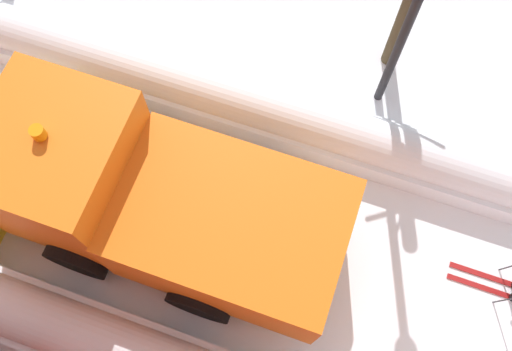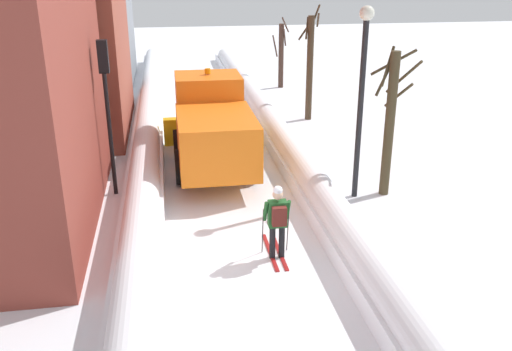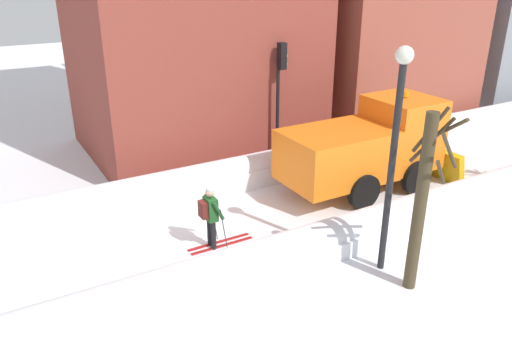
{
  "view_description": "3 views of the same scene",
  "coord_description": "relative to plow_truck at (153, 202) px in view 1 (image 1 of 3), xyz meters",
  "views": [
    {
      "loc": [
        -2.3,
        3.67,
        9.64
      ],
      "look_at": [
        0.66,
        4.7,
        1.64
      ],
      "focal_mm": 38.57,
      "sensor_mm": 36.0,
      "label": 1
    },
    {
      "loc": [
        -1.62,
        -11.12,
        6.45
      ],
      "look_at": [
        0.6,
        2.42,
        1.13
      ],
      "focal_mm": 38.65,
      "sensor_mm": 36.0,
      "label": 2
    },
    {
      "loc": [
        11.32,
        -4.81,
        6.99
      ],
      "look_at": [
        -0.42,
        1.96,
        1.23
      ],
      "focal_mm": 35.35,
      "sensor_mm": 36.0,
      "label": 3
    }
  ],
  "objects": [
    {
      "name": "snowbank_right",
      "position": [
        2.66,
        3.9,
        -1.1
      ],
      "size": [
        1.1,
        36.0,
        0.92
      ],
      "color": "white",
      "rests_on": "ground"
    },
    {
      "name": "plow_truck",
      "position": [
        0.0,
        0.0,
        0.0
      ],
      "size": [
        3.2,
        5.98,
        3.12
      ],
      "color": "orange",
      "rests_on": "ground"
    }
  ]
}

